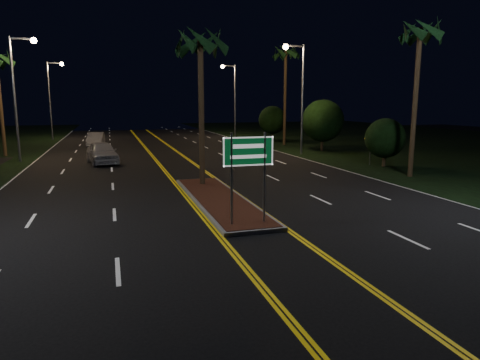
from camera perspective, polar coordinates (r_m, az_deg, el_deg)
name	(u,v)px	position (r m, az deg, el deg)	size (l,w,h in m)	color
ground	(278,254)	(12.71, 5.04, -9.74)	(120.00, 120.00, 0.00)	black
grass_right	(455,145)	(50.11, 26.76, 4.22)	(40.00, 110.00, 0.01)	black
median_island	(219,200)	(19.09, -2.83, -2.62)	(2.25, 10.25, 0.17)	gray
highway_sign	(248,160)	(14.70, 1.11, 2.69)	(1.80, 0.08, 3.20)	gray
streetlight_left_mid	(19,84)	(35.60, -27.37, 11.28)	(1.91, 0.44, 9.00)	gray
streetlight_left_far	(53,91)	(55.41, -23.72, 10.80)	(1.91, 0.44, 9.00)	gray
streetlight_right_mid	(299,86)	(36.38, 7.81, 12.26)	(1.91, 0.44, 9.00)	gray
streetlight_right_far	(232,92)	(55.19, -1.06, 11.65)	(1.91, 0.44, 9.00)	gray
palm_median	(200,42)	(22.22, -5.33, 17.83)	(2.40, 2.40, 8.30)	#382819
palm_right_near	(420,33)	(27.35, 22.89, 17.65)	(2.40, 2.40, 9.30)	#382819
palm_right_far	(286,54)	(44.82, 6.13, 16.38)	(2.40, 2.40, 10.30)	#382819
shrub_near	(385,138)	(30.96, 18.79, 5.30)	(2.70, 2.70, 3.30)	#382819
shrub_mid	(323,121)	(39.68, 10.98, 7.77)	(3.78, 3.78, 4.62)	#382819
shrub_far	(272,120)	(50.54, 4.35, 7.99)	(3.24, 3.24, 3.96)	#382819
car_near	(102,151)	(32.48, -17.92, 3.74)	(2.37, 5.52, 1.84)	#BABBC1
car_far	(96,138)	(45.56, -18.67, 5.30)	(2.08, 4.84, 1.61)	silver
warning_sign	(371,143)	(31.45, 17.04, 4.71)	(0.96, 0.30, 2.37)	gray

